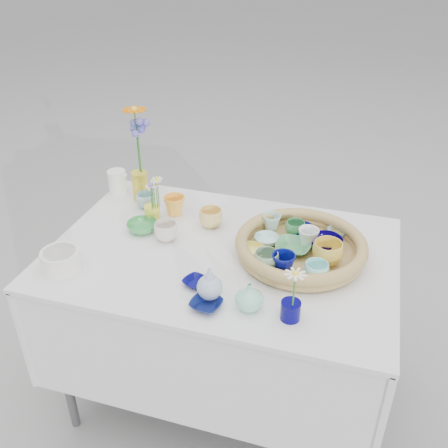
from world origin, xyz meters
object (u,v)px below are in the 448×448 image
(bud_vase_seafoam, at_px, (249,296))
(tall_vase_yellow, at_px, (140,186))
(display_table, at_px, (223,391))
(wicker_tray, at_px, (301,247))

(bud_vase_seafoam, bearing_deg, tall_vase_yellow, 138.28)
(display_table, height_order, wicker_tray, wicker_tray)
(bud_vase_seafoam, distance_m, tall_vase_yellow, 0.85)
(display_table, distance_m, wicker_tray, 0.85)
(bud_vase_seafoam, bearing_deg, display_table, 121.77)
(display_table, bearing_deg, wicker_tray, 10.12)
(bud_vase_seafoam, xyz_separation_m, tall_vase_yellow, (-0.63, 0.56, 0.02))
(display_table, distance_m, tall_vase_yellow, 0.99)
(wicker_tray, bearing_deg, bud_vase_seafoam, -107.92)
(wicker_tray, bearing_deg, tall_vase_yellow, 162.39)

